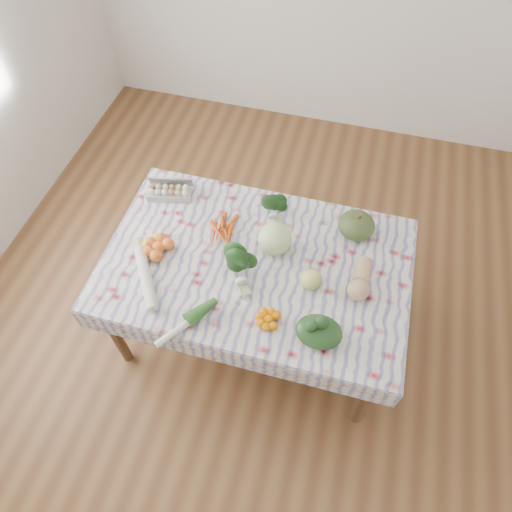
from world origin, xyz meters
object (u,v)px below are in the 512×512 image
Objects in this scene: kabocha_squash at (356,225)px; grapefruit at (311,280)px; egg_carton at (169,193)px; cabbage at (275,239)px; butternut_squash at (361,279)px; dining_table at (256,271)px.

grapefruit is (-0.17, -0.41, -0.01)m from kabocha_squash.
cabbage is (0.70, -0.21, 0.06)m from egg_carton.
kabocha_squash is 0.35m from butternut_squash.
egg_carton is at bearing 168.26° from butternut_squash.
grapefruit is at bearing -35.16° from egg_carton.
cabbage is at bearing 143.11° from grapefruit.
egg_carton is (-0.62, 0.32, 0.12)m from dining_table.
kabocha_squash is at bearing 105.48° from butternut_squash.
dining_table is at bearing 167.97° from grapefruit.
kabocha_squash reaches higher than butternut_squash.
cabbage reaches higher than egg_carton.
egg_carton reaches higher than dining_table.
egg_carton is 1.11m from kabocha_squash.
dining_table is 0.35m from grapefruit.
kabocha_squash is at bearing 29.13° from cabbage.
cabbage is at bearing -150.87° from kabocha_squash.
cabbage reaches higher than grapefruit.
grapefruit reaches higher than dining_table.
cabbage is 0.75× the size of butternut_squash.
kabocha_squash reaches higher than dining_table.
butternut_squash is at bearing -27.64° from egg_carton.
dining_table is at bearing -144.85° from kabocha_squash.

